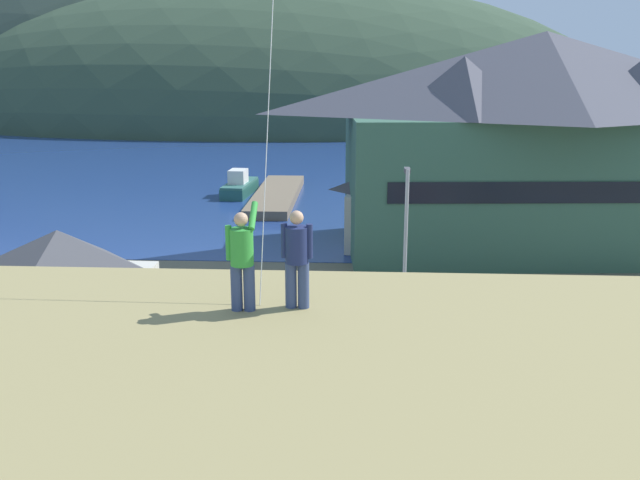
{
  "coord_description": "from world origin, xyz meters",
  "views": [
    {
      "loc": [
        1.99,
        -18.46,
        10.96
      ],
      "look_at": [
        0.52,
        9.0,
        3.68
      ],
      "focal_mm": 38.88,
      "sensor_mm": 36.0,
      "label": 1
    }
  ],
  "objects_px": {
    "harbor_lodge": "(540,137)",
    "parked_car_mid_row_near": "(592,319)",
    "parked_car_corner_spot": "(570,415)",
    "parked_car_front_row_end": "(254,322)",
    "parked_car_back_row_left": "(442,320)",
    "person_companion": "(297,256)",
    "storage_shed_near_lot": "(63,297)",
    "storage_shed_waterside": "(391,206)",
    "parking_light_pole": "(406,230)",
    "wharf_dock": "(277,195)",
    "moored_boat_wharfside": "(240,186)",
    "parked_car_mid_row_far": "(246,384)",
    "person_kite_flyer": "(242,257)",
    "parked_car_lone_by_shed": "(407,391)"
  },
  "relations": [
    {
      "from": "harbor_lodge",
      "to": "parked_car_mid_row_near",
      "type": "bearing_deg",
      "value": -94.3
    },
    {
      "from": "parked_car_corner_spot",
      "to": "parked_car_front_row_end",
      "type": "distance_m",
      "value": 12.09
    },
    {
      "from": "parked_car_back_row_left",
      "to": "parked_car_mid_row_near",
      "type": "bearing_deg",
      "value": 3.81
    },
    {
      "from": "harbor_lodge",
      "to": "person_companion",
      "type": "bearing_deg",
      "value": -111.61
    },
    {
      "from": "storage_shed_near_lot",
      "to": "parked_car_front_row_end",
      "type": "distance_m",
      "value": 7.01
    },
    {
      "from": "storage_shed_waterside",
      "to": "parked_car_back_row_left",
      "type": "bearing_deg",
      "value": -84.52
    },
    {
      "from": "parked_car_back_row_left",
      "to": "parking_light_pole",
      "type": "bearing_deg",
      "value": 109.06
    },
    {
      "from": "wharf_dock",
      "to": "moored_boat_wharfside",
      "type": "distance_m",
      "value": 3.75
    },
    {
      "from": "wharf_dock",
      "to": "parked_car_mid_row_far",
      "type": "relative_size",
      "value": 3.44
    },
    {
      "from": "parked_car_mid_row_far",
      "to": "person_kite_flyer",
      "type": "relative_size",
      "value": 2.35
    },
    {
      "from": "parking_light_pole",
      "to": "person_kite_flyer",
      "type": "distance_m",
      "value": 18.64
    },
    {
      "from": "harbor_lodge",
      "to": "parked_car_mid_row_far",
      "type": "bearing_deg",
      "value": -123.8
    },
    {
      "from": "parked_car_front_row_end",
      "to": "parked_car_corner_spot",
      "type": "bearing_deg",
      "value": -33.52
    },
    {
      "from": "wharf_dock",
      "to": "parked_car_corner_spot",
      "type": "xyz_separation_m",
      "value": [
        12.52,
        -35.5,
        0.71
      ]
    },
    {
      "from": "harbor_lodge",
      "to": "storage_shed_near_lot",
      "type": "bearing_deg",
      "value": -140.34
    },
    {
      "from": "wharf_dock",
      "to": "parked_car_corner_spot",
      "type": "bearing_deg",
      "value": -70.57
    },
    {
      "from": "moored_boat_wharfside",
      "to": "parked_car_mid_row_near",
      "type": "bearing_deg",
      "value": -57.57
    },
    {
      "from": "parked_car_lone_by_shed",
      "to": "parking_light_pole",
      "type": "distance_m",
      "value": 10.0
    },
    {
      "from": "storage_shed_waterside",
      "to": "person_companion",
      "type": "bearing_deg",
      "value": -96.06
    },
    {
      "from": "storage_shed_waterside",
      "to": "moored_boat_wharfside",
      "type": "relative_size",
      "value": 0.97
    },
    {
      "from": "parking_light_pole",
      "to": "person_companion",
      "type": "xyz_separation_m",
      "value": [
        -3.15,
        -17.59,
        3.85
      ]
    },
    {
      "from": "parked_car_mid_row_near",
      "to": "parked_car_mid_row_far",
      "type": "relative_size",
      "value": 0.99
    },
    {
      "from": "storage_shed_waterside",
      "to": "parked_car_mid_row_near",
      "type": "xyz_separation_m",
      "value": [
        7.26,
        -13.98,
        -1.47
      ]
    },
    {
      "from": "wharf_dock",
      "to": "parked_car_back_row_left",
      "type": "relative_size",
      "value": 3.46
    },
    {
      "from": "parked_car_mid_row_near",
      "to": "parked_car_back_row_left",
      "type": "height_order",
      "value": "same"
    },
    {
      "from": "wharf_dock",
      "to": "parked_car_lone_by_shed",
      "type": "relative_size",
      "value": 3.52
    },
    {
      "from": "parked_car_corner_spot",
      "to": "parked_car_lone_by_shed",
      "type": "bearing_deg",
      "value": 164.83
    },
    {
      "from": "parked_car_lone_by_shed",
      "to": "person_companion",
      "type": "bearing_deg",
      "value": -108.27
    },
    {
      "from": "person_companion",
      "to": "moored_boat_wharfside",
      "type": "bearing_deg",
      "value": 101.02
    },
    {
      "from": "harbor_lodge",
      "to": "parked_car_back_row_left",
      "type": "xyz_separation_m",
      "value": [
        -6.95,
        -14.64,
        -5.52
      ]
    },
    {
      "from": "storage_shed_waterside",
      "to": "parked_car_corner_spot",
      "type": "height_order",
      "value": "storage_shed_waterside"
    },
    {
      "from": "harbor_lodge",
      "to": "person_kite_flyer",
      "type": "xyz_separation_m",
      "value": [
        -12.27,
        -28.81,
        1.06
      ]
    },
    {
      "from": "parked_car_back_row_left",
      "to": "parked_car_mid_row_far",
      "type": "height_order",
      "value": "same"
    },
    {
      "from": "moored_boat_wharfside",
      "to": "storage_shed_waterside",
      "type": "bearing_deg",
      "value": -53.54
    },
    {
      "from": "parked_car_front_row_end",
      "to": "parked_car_lone_by_shed",
      "type": "height_order",
      "value": "same"
    },
    {
      "from": "storage_shed_near_lot",
      "to": "parked_car_lone_by_shed",
      "type": "relative_size",
      "value": 1.4
    },
    {
      "from": "person_kite_flyer",
      "to": "parked_car_front_row_end",
      "type": "bearing_deg",
      "value": 98.17
    },
    {
      "from": "harbor_lodge",
      "to": "wharf_dock",
      "type": "distance_m",
      "value": 22.4
    },
    {
      "from": "parking_light_pole",
      "to": "parked_car_back_row_left",
      "type": "bearing_deg",
      "value": -70.94
    },
    {
      "from": "harbor_lodge",
      "to": "parked_car_mid_row_far",
      "type": "xyz_separation_m",
      "value": [
        -13.71,
        -20.48,
        -5.52
      ]
    },
    {
      "from": "person_kite_flyer",
      "to": "parked_car_back_row_left",
      "type": "bearing_deg",
      "value": 69.45
    },
    {
      "from": "parked_car_corner_spot",
      "to": "parked_car_lone_by_shed",
      "type": "relative_size",
      "value": 1.01
    },
    {
      "from": "parked_car_mid_row_near",
      "to": "parked_car_front_row_end",
      "type": "relative_size",
      "value": 1.01
    },
    {
      "from": "parked_car_front_row_end",
      "to": "person_companion",
      "type": "bearing_deg",
      "value": -77.89
    },
    {
      "from": "storage_shed_waterside",
      "to": "wharf_dock",
      "type": "bearing_deg",
      "value": 121.0
    },
    {
      "from": "harbor_lodge",
      "to": "person_kite_flyer",
      "type": "bearing_deg",
      "value": -113.07
    },
    {
      "from": "storage_shed_near_lot",
      "to": "parking_light_pole",
      "type": "relative_size",
      "value": 0.95
    },
    {
      "from": "storage_shed_waterside",
      "to": "parking_light_pole",
      "type": "height_order",
      "value": "parking_light_pole"
    },
    {
      "from": "parked_car_lone_by_shed",
      "to": "parked_car_front_row_end",
      "type": "bearing_deg",
      "value": 135.39
    },
    {
      "from": "storage_shed_near_lot",
      "to": "parked_car_lone_by_shed",
      "type": "distance_m",
      "value": 12.63
    }
  ]
}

